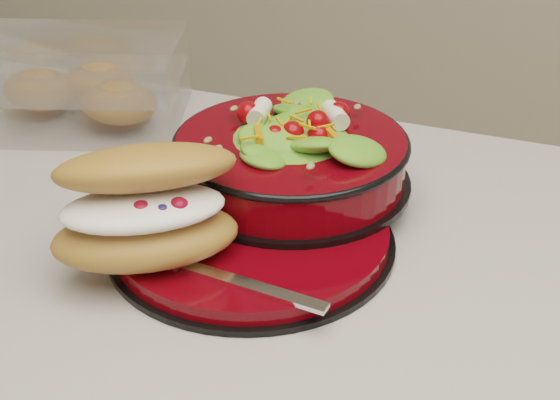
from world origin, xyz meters
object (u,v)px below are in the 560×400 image
(croissant, at_px, (147,208))
(pastry_box, at_px, (79,83))
(salad_bowl, at_px, (291,151))
(fork, at_px, (222,277))
(dinner_plate, at_px, (252,235))

(croissant, distance_m, pastry_box, 0.35)
(salad_bowl, distance_m, fork, 0.17)
(dinner_plate, xyz_separation_m, salad_bowl, (0.00, 0.09, 0.05))
(dinner_plate, bearing_deg, croissant, -130.66)
(pastry_box, bearing_deg, dinner_plate, -50.68)
(croissant, relative_size, fork, 1.02)
(croissant, bearing_deg, pastry_box, 99.85)
(fork, bearing_deg, salad_bowl, 7.12)
(croissant, height_order, pastry_box, croissant)
(fork, bearing_deg, pastry_box, 55.06)
(croissant, xyz_separation_m, fork, (0.07, -0.01, -0.04))
(dinner_plate, height_order, croissant, croissant)
(fork, relative_size, pastry_box, 0.59)
(salad_bowl, relative_size, pastry_box, 0.81)
(croissant, bearing_deg, dinner_plate, 15.89)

